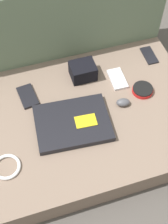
{
  "coord_description": "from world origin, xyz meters",
  "views": [
    {
      "loc": [
        -0.23,
        -0.73,
        1.27
      ],
      "look_at": [
        0.0,
        0.0,
        0.15
      ],
      "focal_mm": 50.0,
      "sensor_mm": 36.0,
      "label": 1
    }
  ],
  "objects": [
    {
      "name": "ground_plane",
      "position": [
        0.0,
        0.0,
        0.0
      ],
      "size": [
        8.0,
        8.0,
        0.0
      ],
      "primitive_type": "plane",
      "color": "#4C4742"
    },
    {
      "name": "laptop",
      "position": [
        -0.06,
        -0.04,
        0.14
      ],
      "size": [
        0.33,
        0.26,
        0.03
      ],
      "rotation": [
        0.0,
        0.0,
        -0.08
      ],
      "color": "black",
      "rests_on": "couch_seat"
    },
    {
      "name": "couch_backrest",
      "position": [
        0.0,
        0.46,
        0.26
      ],
      "size": [
        1.04,
        0.2,
        0.51
      ],
      "color": "#60755B",
      "rests_on": "ground_plane"
    },
    {
      "name": "camera_pouch",
      "position": [
        0.06,
        0.22,
        0.16
      ],
      "size": [
        0.12,
        0.1,
        0.08
      ],
      "color": "black",
      "rests_on": "couch_seat"
    },
    {
      "name": "couch_seat",
      "position": [
        0.0,
        0.0,
        0.06
      ],
      "size": [
        1.04,
        0.72,
        0.13
      ],
      "color": "#7A6656",
      "rests_on": "ground_plane"
    },
    {
      "name": "speaker_puck",
      "position": [
        0.3,
        0.04,
        0.14
      ],
      "size": [
        0.1,
        0.1,
        0.02
      ],
      "color": "red",
      "rests_on": "couch_seat"
    },
    {
      "name": "phone_silver",
      "position": [
        0.21,
        0.14,
        0.13
      ],
      "size": [
        0.07,
        0.13,
        0.01
      ],
      "rotation": [
        0.0,
        0.0,
        -0.03
      ],
      "color": "silver",
      "rests_on": "couch_seat"
    },
    {
      "name": "cable_coil",
      "position": [
        -0.37,
        -0.15,
        0.13
      ],
      "size": [
        0.11,
        0.11,
        0.01
      ],
      "color": "white",
      "rests_on": "couch_seat"
    },
    {
      "name": "phone_small",
      "position": [
        -0.22,
        0.17,
        0.13
      ],
      "size": [
        0.09,
        0.14,
        0.01
      ],
      "rotation": [
        0.0,
        0.0,
        0.11
      ],
      "color": "black",
      "rests_on": "couch_seat"
    },
    {
      "name": "phone_black",
      "position": [
        0.42,
        0.24,
        0.13
      ],
      "size": [
        0.06,
        0.12,
        0.01
      ],
      "rotation": [
        0.0,
        0.0,
        -0.02
      ],
      "color": "black",
      "rests_on": "couch_seat"
    },
    {
      "name": "computer_mouse",
      "position": [
        0.18,
        -0.0,
        0.14
      ],
      "size": [
        0.07,
        0.05,
        0.03
      ],
      "rotation": [
        0.0,
        0.0,
        -0.19
      ],
      "color": "#4C4C51",
      "rests_on": "couch_seat"
    }
  ]
}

